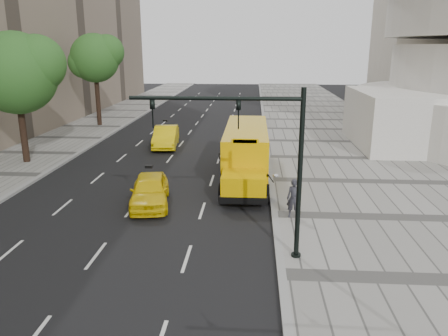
# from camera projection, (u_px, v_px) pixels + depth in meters

# --- Properties ---
(ground) EXTENTS (140.00, 140.00, 0.00)m
(ground) POSITION_uv_depth(u_px,v_px,m) (171.00, 180.00, 26.24)
(ground) COLOR black
(ground) RESTS_ON ground
(sidewalk_museum) EXTENTS (12.00, 140.00, 0.15)m
(sidewalk_museum) POSITION_uv_depth(u_px,v_px,m) (374.00, 182.00, 25.43)
(sidewalk_museum) COLOR gray
(sidewalk_museum) RESTS_ON ground
(curb_museum) EXTENTS (0.30, 140.00, 0.15)m
(curb_museum) POSITION_uv_depth(u_px,v_px,m) (271.00, 180.00, 25.82)
(curb_museum) COLOR gray
(curb_museum) RESTS_ON ground
(curb_far) EXTENTS (0.30, 140.00, 0.15)m
(curb_far) POSITION_uv_depth(u_px,v_px,m) (42.00, 176.00, 26.75)
(curb_far) COLOR gray
(curb_far) RESTS_ON ground
(tree_b) EXTENTS (5.97, 5.30, 8.72)m
(tree_b) POSITION_uv_depth(u_px,v_px,m) (17.00, 72.00, 28.20)
(tree_b) COLOR black
(tree_b) RESTS_ON ground
(tree_c) EXTENTS (5.25, 4.67, 8.99)m
(tree_c) POSITION_uv_depth(u_px,v_px,m) (96.00, 58.00, 42.04)
(tree_c) COLOR black
(tree_c) RESTS_ON ground
(school_bus) EXTENTS (2.96, 11.56, 3.19)m
(school_bus) POSITION_uv_depth(u_px,v_px,m) (246.00, 148.00, 26.61)
(school_bus) COLOR #E1AA00
(school_bus) RESTS_ON ground
(taxi_near) EXTENTS (2.59, 4.80, 1.55)m
(taxi_near) POSITION_uv_depth(u_px,v_px,m) (150.00, 190.00, 21.83)
(taxi_near) COLOR yellow
(taxi_near) RESTS_ON ground
(taxi_far) EXTENTS (2.24, 5.16, 1.65)m
(taxi_far) POSITION_uv_depth(u_px,v_px,m) (166.00, 137.00, 34.56)
(taxi_far) COLOR yellow
(taxi_far) RESTS_ON ground
(pedestrian) EXTENTS (0.74, 0.56, 1.82)m
(pedestrian) POSITION_uv_depth(u_px,v_px,m) (294.00, 198.00, 19.81)
(pedestrian) COLOR #2D2D35
(pedestrian) RESTS_ON sidewalk_museum
(traffic_signal) EXTENTS (6.18, 0.36, 6.40)m
(traffic_signal) POSITION_uv_depth(u_px,v_px,m) (261.00, 153.00, 15.37)
(traffic_signal) COLOR black
(traffic_signal) RESTS_ON ground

